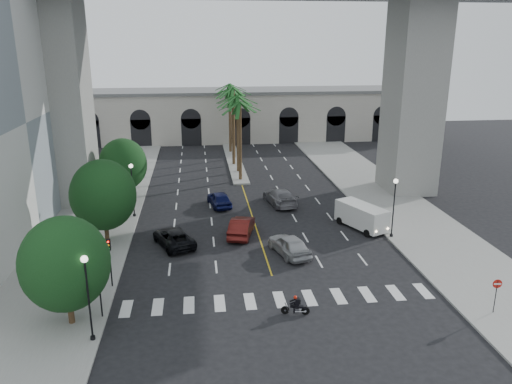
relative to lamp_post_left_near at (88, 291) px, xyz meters
name	(u,v)px	position (x,y,z in m)	size (l,w,h in m)	color
ground	(276,289)	(11.40, 5.00, -3.22)	(140.00, 140.00, 0.00)	black
sidewalk_left	(95,222)	(-3.60, 20.00, -3.15)	(8.00, 100.00, 0.15)	gray
sidewalk_right	(399,210)	(26.40, 20.00, -3.15)	(8.00, 100.00, 0.15)	gray
median	(234,161)	(11.40, 43.00, -3.12)	(2.00, 24.00, 0.20)	gray
pier_building	(226,115)	(11.40, 60.00, 1.04)	(71.00, 10.50, 8.50)	beige
bridge	(278,19)	(14.82, 27.00, 15.29)	(75.00, 13.00, 26.00)	gray
palm_a	(240,106)	(11.40, 33.00, 5.88)	(3.20, 3.20, 10.30)	#47331E
palm_b	(238,100)	(11.50, 37.00, 6.15)	(3.20, 3.20, 10.60)	#47331E
palm_c	(233,100)	(11.20, 41.00, 5.69)	(3.20, 3.20, 10.10)	#47331E
palm_d	(233,91)	(11.55, 45.00, 6.43)	(3.20, 3.20, 10.90)	#47331E
palm_e	(230,92)	(11.30, 49.00, 5.97)	(3.20, 3.20, 10.40)	#47331E
palm_f	(230,87)	(11.60, 53.00, 6.24)	(3.20, 3.20, 10.70)	#47331E
street_tree_near	(65,264)	(-1.60, 2.00, 0.80)	(5.20, 5.20, 6.89)	#382616
street_tree_mid	(103,195)	(-1.60, 15.00, 0.99)	(5.44, 5.44, 7.21)	#382616
street_tree_far	(123,164)	(-1.60, 27.00, 0.68)	(5.04, 5.04, 6.68)	#382616
lamp_post_left_near	(88,291)	(0.00, 0.00, 0.00)	(0.40, 0.40, 5.35)	black
lamp_post_left_far	(132,186)	(0.00, 21.00, 0.00)	(0.40, 0.40, 5.35)	black
lamp_post_right	(394,203)	(22.80, 13.00, 0.00)	(0.40, 0.40, 5.35)	black
traffic_signal_near	(99,282)	(0.10, 2.50, -0.71)	(0.25, 0.18, 3.65)	black
traffic_signal_far	(110,255)	(0.10, 6.50, -0.71)	(0.25, 0.18, 3.65)	black
motorcycle_rider	(296,306)	(12.11, 1.56, -2.63)	(1.79, 0.54, 1.30)	black
car_a	(289,245)	(13.34, 10.65, -2.39)	(1.95, 4.86, 1.65)	#9E9FA3
car_b	(241,227)	(9.90, 15.13, -2.40)	(1.75, 5.01, 1.65)	#4F120F
car_c	(174,238)	(4.07, 13.55, -2.51)	(2.37, 5.14, 1.43)	black
car_d	(280,197)	(14.71, 23.38, -2.39)	(2.33, 5.74, 1.67)	slate
car_e	(219,199)	(8.37, 23.48, -2.43)	(1.86, 4.63, 1.58)	#0F154A
cargo_van	(362,216)	(20.92, 15.52, -1.98)	(3.91, 5.59, 2.24)	silver
pedestrian_a	(103,250)	(-1.17, 10.60, -2.11)	(0.70, 0.46, 1.93)	black
pedestrian_b	(39,273)	(-5.02, 7.58, -2.31)	(0.74, 0.58, 1.52)	black
do_not_enter_sign	(497,289)	(24.40, 0.08, -1.46)	(0.59, 0.09, 2.42)	black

